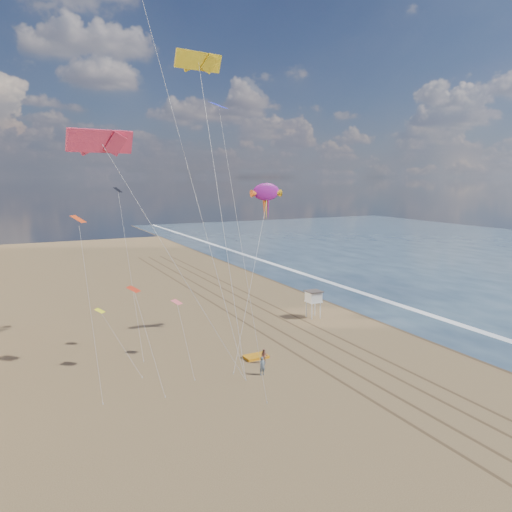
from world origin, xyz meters
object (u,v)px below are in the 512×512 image
Objects in this scene: show_kite at (266,192)px; kite_flyer_b at (264,356)px; kite_flyer_a at (262,366)px; lifeguard_stand at (314,297)px; grounded_kite at (256,357)px.

show_kite is 14.15× the size of kite_flyer_b.
kite_flyer_a reaches higher than kite_flyer_b.
grounded_kite is at bearing -143.17° from lifeguard_stand.
show_kite is (5.14, 7.66, 16.84)m from grounded_kite.
kite_flyer_b is at bearing -88.20° from grounded_kite.
show_kite reaches higher than kite_flyer_a.
grounded_kite is 1.64× the size of kite_flyer_b.
lifeguard_stand is 17.34m from grounded_kite.
kite_flyer_b is (0.12, -1.71, 0.61)m from grounded_kite.
kite_flyer_a is (-6.57, -12.01, -16.09)m from show_kite.
show_kite is (-8.57, -2.61, 14.14)m from lifeguard_stand.
kite_flyer_a is 1.19× the size of kite_flyer_b.
lifeguard_stand is 2.06× the size of kite_flyer_a.
lifeguard_stand is at bearing 77.57° from kite_flyer_b.
kite_flyer_a is 3.06m from kite_flyer_b.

